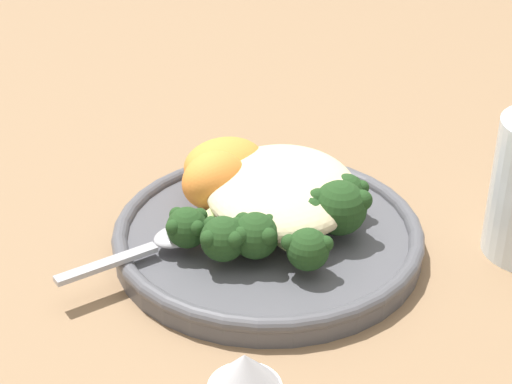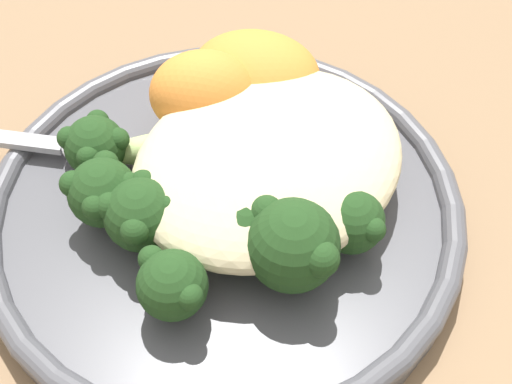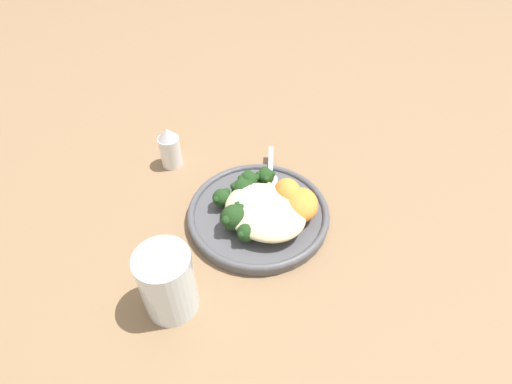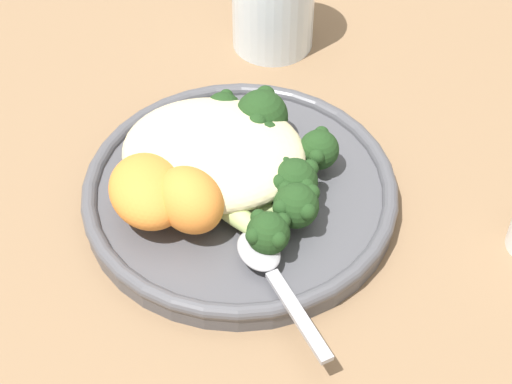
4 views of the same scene
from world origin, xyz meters
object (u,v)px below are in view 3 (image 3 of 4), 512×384
at_px(plate, 259,214).
at_px(broccoli_stalk_4, 246,209).
at_px(spoon, 270,175).
at_px(kale_tuft, 265,223).
at_px(salt_shaker, 170,147).
at_px(broccoli_stalk_6, 252,228).
at_px(broccoli_stalk_1, 254,185).
at_px(quinoa_mound, 265,211).
at_px(broccoli_stalk_3, 238,200).
at_px(sweet_potato_chunk_0, 288,193).
at_px(broccoli_stalk_2, 249,192).
at_px(broccoli_stalk_5, 238,216).
at_px(broccoli_stalk_0, 269,185).
at_px(water_glass, 168,283).
at_px(sweet_potato_chunk_1, 301,204).

distance_m(plate, broccoli_stalk_4, 0.03).
relative_size(broccoli_stalk_4, spoon, 0.79).
height_order(kale_tuft, salt_shaker, salt_shaker).
xyz_separation_m(broccoli_stalk_4, kale_tuft, (-0.04, 0.00, 0.00)).
bearing_deg(salt_shaker, broccoli_stalk_6, 169.35).
relative_size(plate, broccoli_stalk_1, 2.08).
bearing_deg(quinoa_mound, broccoli_stalk_3, 5.76).
xyz_separation_m(sweet_potato_chunk_0, salt_shaker, (0.24, 0.04, -0.00)).
xyz_separation_m(quinoa_mound, broccoli_stalk_2, (0.05, -0.02, -0.00)).
bearing_deg(broccoli_stalk_5, salt_shaker, -83.29).
height_order(broccoli_stalk_1, spoon, broccoli_stalk_1).
xyz_separation_m(quinoa_mound, broccoli_stalk_6, (-0.00, 0.04, -0.01)).
xyz_separation_m(broccoli_stalk_1, broccoli_stalk_5, (-0.03, 0.07, 0.00)).
bearing_deg(broccoli_stalk_5, broccoli_stalk_0, -153.96).
relative_size(broccoli_stalk_0, salt_shaker, 1.15).
bearing_deg(broccoli_stalk_5, spoon, -146.68).
height_order(plate, broccoli_stalk_2, broccoli_stalk_2).
bearing_deg(water_glass, broccoli_stalk_0, -83.73).
xyz_separation_m(broccoli_stalk_0, spoon, (0.02, -0.03, -0.01)).
bearing_deg(plate, spoon, -64.65).
bearing_deg(spoon, salt_shaker, 74.60).
bearing_deg(broccoli_stalk_2, plate, 146.90).
bearing_deg(sweet_potato_chunk_0, broccoli_stalk_3, 44.92).
bearing_deg(broccoli_stalk_6, plate, -156.58).
distance_m(sweet_potato_chunk_0, salt_shaker, 0.25).
bearing_deg(salt_shaker, spoon, -157.83).
relative_size(quinoa_mound, sweet_potato_chunk_1, 2.01).
distance_m(broccoli_stalk_0, spoon, 0.04).
height_order(broccoli_stalk_3, broccoli_stalk_4, broccoli_stalk_4).
relative_size(broccoli_stalk_6, spoon, 1.01).
bearing_deg(plate, kale_tuft, 142.36).
xyz_separation_m(kale_tuft, salt_shaker, (0.25, -0.03, 0.00)).
distance_m(broccoli_stalk_0, kale_tuft, 0.09).
bearing_deg(water_glass, spoon, -80.38).
relative_size(broccoli_stalk_1, broccoli_stalk_2, 1.14).
height_order(plate, kale_tuft, kale_tuft).
bearing_deg(sweet_potato_chunk_0, plate, 59.36).
distance_m(broccoli_stalk_1, broccoli_stalk_4, 0.06).
bearing_deg(broccoli_stalk_0, broccoli_stalk_3, 108.28).
height_order(broccoli_stalk_4, sweet_potato_chunk_0, sweet_potato_chunk_0).
relative_size(plate, sweet_potato_chunk_0, 4.31).
relative_size(plate, water_glass, 2.19).
relative_size(broccoli_stalk_0, broccoli_stalk_5, 0.83).
relative_size(broccoli_stalk_2, broccoli_stalk_5, 0.87).
distance_m(broccoli_stalk_1, broccoli_stalk_3, 0.04).
distance_m(broccoli_stalk_1, broccoli_stalk_2, 0.02).
height_order(broccoli_stalk_0, broccoli_stalk_2, broccoli_stalk_2).
distance_m(broccoli_stalk_0, sweet_potato_chunk_1, 0.07).
relative_size(broccoli_stalk_1, broccoli_stalk_5, 0.99).
bearing_deg(spoon, broccoli_stalk_6, 168.69).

